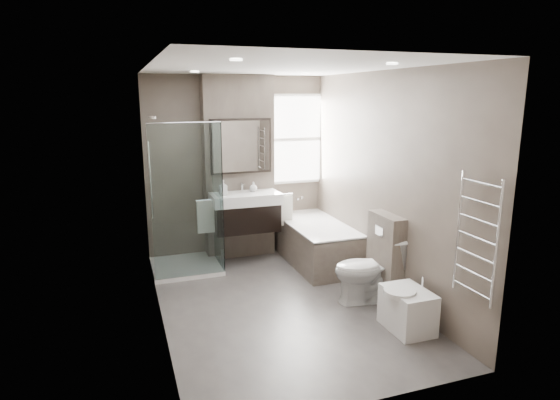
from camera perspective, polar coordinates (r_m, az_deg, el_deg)
name	(u,v)px	position (r m, az deg, el deg)	size (l,w,h in m)	color
room	(279,192)	(5.06, -0.11, 1.03)	(2.70, 3.90, 2.70)	#4B4745
vanity_pier	(239,168)	(6.74, -5.06, 3.91)	(1.00, 0.25, 2.60)	#5C5249
vanity	(246,211)	(6.51, -4.21, -1.40)	(0.95, 0.47, 0.66)	black
mirror_cabinet	(241,146)	(6.54, -4.76, 6.56)	(0.86, 0.08, 0.76)	black
towel_left	(206,217)	(6.38, -9.02, -2.01)	(0.24, 0.06, 0.44)	silver
towel_right	(284,210)	(6.66, 0.49, -1.23)	(0.24, 0.06, 0.44)	silver
shower_enclosure	(193,235)	(6.36, -10.56, -4.26)	(0.90, 0.90, 2.00)	white
bathtub	(316,241)	(6.63, 4.36, -4.97)	(0.75, 1.60, 0.57)	#5C5249
window	(295,139)	(7.06, 1.83, 7.41)	(0.98, 0.06, 1.33)	white
toilet	(368,269)	(5.46, 10.65, -8.29)	(0.43, 0.76, 0.77)	white
cistern_box	(385,257)	(5.57, 12.70, -6.74)	(0.19, 0.55, 1.00)	#5C5249
bidet	(407,309)	(4.99, 15.23, -12.68)	(0.45, 0.53, 0.55)	white
towel_radiator	(477,238)	(4.38, 22.86, -4.27)	(0.03, 0.49, 1.10)	silver
soap_bottle_a	(223,188)	(6.34, -6.92, 1.50)	(0.09, 0.09, 0.21)	white
soap_bottle_b	(253,187)	(6.55, -3.26, 1.63)	(0.11, 0.11, 0.14)	white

